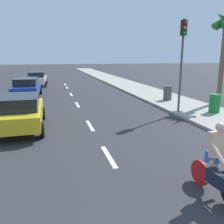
# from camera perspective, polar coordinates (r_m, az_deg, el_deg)

# --- Properties ---
(ground_plane) EXTENTS (160.00, 160.00, 0.00)m
(ground_plane) POSITION_cam_1_polar(r_m,az_deg,el_deg) (20.58, -9.81, 4.10)
(ground_plane) COLOR #2D2D33
(sidewalk_strip) EXTENTS (3.60, 80.00, 0.14)m
(sidewalk_strip) POSITION_cam_1_polar(r_m,az_deg,el_deg) (24.04, 6.07, 5.72)
(sidewalk_strip) COLOR #9E998E
(sidewalk_strip) RESTS_ON ground
(lane_stripe_2) EXTENTS (0.16, 1.80, 0.01)m
(lane_stripe_2) POSITION_cam_1_polar(r_m,az_deg,el_deg) (7.99, -0.81, -10.72)
(lane_stripe_2) COLOR white
(lane_stripe_2) RESTS_ON ground
(lane_stripe_3) EXTENTS (0.16, 1.80, 0.01)m
(lane_stripe_3) POSITION_cam_1_polar(r_m,az_deg,el_deg) (11.40, -5.36, -3.28)
(lane_stripe_3) COLOR white
(lane_stripe_3) RESTS_ON ground
(lane_stripe_4) EXTENTS (0.16, 1.80, 0.01)m
(lane_stripe_4) POSITION_cam_1_polar(r_m,az_deg,el_deg) (16.36, -8.40, 1.78)
(lane_stripe_4) COLOR white
(lane_stripe_4) RESTS_ON ground
(lane_stripe_5) EXTENTS (0.16, 1.80, 0.01)m
(lane_stripe_5) POSITION_cam_1_polar(r_m,az_deg,el_deg) (20.89, -9.89, 4.24)
(lane_stripe_5) COLOR white
(lane_stripe_5) RESTS_ON ground
(lane_stripe_6) EXTENTS (0.16, 1.80, 0.01)m
(lane_stripe_6) POSITION_cam_1_polar(r_m,az_deg,el_deg) (25.52, -10.87, 5.85)
(lane_stripe_6) COLOR white
(lane_stripe_6) RESTS_ON ground
(lane_stripe_7) EXTENTS (0.16, 1.80, 0.01)m
(lane_stripe_7) POSITION_cam_1_polar(r_m,az_deg,el_deg) (28.49, -11.32, 6.60)
(lane_stripe_7) COLOR white
(lane_stripe_7) RESTS_ON ground
(cyclist) EXTENTS (0.65, 1.71, 1.82)m
(cyclist) POSITION_cam_1_polar(r_m,az_deg,el_deg) (6.06, 24.03, -11.56)
(cyclist) COLOR black
(cyclist) RESTS_ON ground
(parked_car_yellow) EXTENTS (2.04, 4.41, 1.57)m
(parked_car_yellow) POSITION_cam_1_polar(r_m,az_deg,el_deg) (11.42, -21.36, 0.21)
(parked_car_yellow) COLOR gold
(parked_car_yellow) RESTS_ON ground
(parked_car_blue) EXTENTS (2.21, 4.59, 1.57)m
(parked_car_blue) POSITION_cam_1_polar(r_m,az_deg,el_deg) (20.18, -20.01, 5.72)
(parked_car_blue) COLOR #1E389E
(parked_car_blue) RESTS_ON ground
(parked_car_white) EXTENTS (2.14, 4.42, 1.57)m
(parked_car_white) POSITION_cam_1_polar(r_m,az_deg,el_deg) (27.73, -17.73, 7.79)
(parked_car_white) COLOR white
(parked_car_white) RESTS_ON ground
(traffic_signal) EXTENTS (0.28, 0.33, 5.20)m
(traffic_signal) POSITION_cam_1_polar(r_m,az_deg,el_deg) (13.82, 16.73, 14.28)
(traffic_signal) COLOR #4C4C51
(traffic_signal) RESTS_ON ground
(trash_bin_near) EXTENTS (0.60, 0.60, 1.05)m
(trash_bin_near) POSITION_cam_1_polar(r_m,az_deg,el_deg) (14.52, 23.67, 1.95)
(trash_bin_near) COLOR #19722D
(trash_bin_near) RESTS_ON sidewalk_strip
(trash_bin_far) EXTENTS (0.60, 0.60, 1.03)m
(trash_bin_far) POSITION_cam_1_polar(r_m,az_deg,el_deg) (17.58, 13.35, 4.53)
(trash_bin_far) COLOR #47474C
(trash_bin_far) RESTS_ON sidewalk_strip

